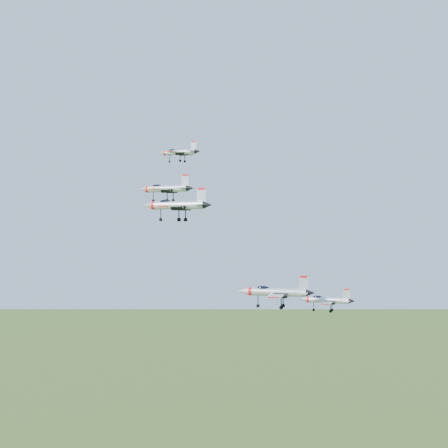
% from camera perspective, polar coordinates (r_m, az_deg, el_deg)
% --- Properties ---
extents(jet_lead, '(11.25, 9.42, 3.01)m').
position_cam_1_polar(jet_lead, '(144.97, -4.19, 6.57)').
color(jet_lead, silver).
extents(jet_left_high, '(13.54, 11.31, 3.62)m').
position_cam_1_polar(jet_left_high, '(132.03, -5.42, 3.24)').
color(jet_left_high, silver).
extents(jet_right_high, '(13.42, 11.14, 3.59)m').
position_cam_1_polar(jet_right_high, '(106.40, -4.45, 1.74)').
color(jet_right_high, silver).
extents(jet_left_low, '(11.55, 9.47, 3.10)m').
position_cam_1_polar(jet_left_low, '(129.47, 9.30, -6.86)').
color(jet_left_low, silver).
extents(jet_right_low, '(13.56, 11.24, 3.62)m').
position_cam_1_polar(jet_right_low, '(108.05, 4.66, -6.19)').
color(jet_right_low, silver).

